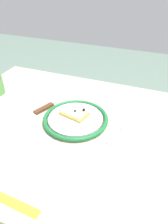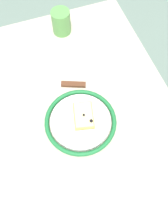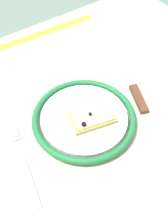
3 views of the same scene
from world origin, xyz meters
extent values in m
plane|color=slate|center=(0.00, 0.00, 0.00)|extent=(6.00, 6.00, 0.00)
cube|color=#BCB29E|center=(0.00, 0.00, 0.70)|extent=(1.17, 0.75, 0.04)
cylinder|color=#4C4742|center=(0.52, 0.32, 0.34)|extent=(0.05, 0.05, 0.68)
cylinder|color=white|center=(0.06, -0.03, 0.73)|extent=(0.20, 0.20, 0.02)
torus|color=#1E7238|center=(0.06, -0.03, 0.73)|extent=(0.24, 0.24, 0.01)
cube|color=tan|center=(0.07, -0.05, 0.74)|extent=(0.11, 0.09, 0.01)
cube|color=#EAE194|center=(0.07, -0.05, 0.75)|extent=(0.10, 0.08, 0.01)
sphere|color=black|center=(0.04, -0.06, 0.76)|extent=(0.01, 0.01, 0.01)
sphere|color=black|center=(0.07, -0.04, 0.76)|extent=(0.01, 0.01, 0.01)
cube|color=silver|center=(0.25, 0.06, 0.72)|extent=(0.07, 0.15, 0.00)
cube|color=#59331E|center=(0.21, -0.05, 0.73)|extent=(0.05, 0.09, 0.01)
cube|color=silver|center=(-0.12, -0.10, 0.72)|extent=(0.03, 0.11, 0.00)
cube|color=silver|center=(-0.09, 0.03, 0.72)|extent=(0.03, 0.04, 0.00)
cube|color=yellow|center=(0.16, 0.32, 0.72)|extent=(0.33, 0.04, 0.00)
camera|label=1|loc=(-0.20, 0.54, 1.21)|focal=33.91mm
camera|label=2|loc=(-0.22, 0.06, 1.44)|focal=36.59mm
camera|label=3|loc=(-0.16, -0.34, 1.24)|focal=43.77mm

